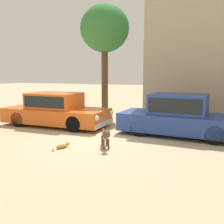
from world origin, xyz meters
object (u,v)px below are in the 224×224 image
(parked_sedan_second, at_px, (179,115))
(stray_dog_spotted, at_px, (106,135))
(parked_sedan_nearest, at_px, (56,110))
(acacia_tree_left, at_px, (105,30))
(stray_cat, at_px, (62,146))

(parked_sedan_second, relative_size, stray_dog_spotted, 4.74)
(parked_sedan_second, xyz_separation_m, stray_dog_spotted, (-1.81, -2.51, -0.34))
(parked_sedan_nearest, height_order, parked_sedan_second, parked_sedan_second)
(acacia_tree_left, bearing_deg, stray_dog_spotted, -66.01)
(stray_cat, bearing_deg, acacia_tree_left, 30.84)
(stray_dog_spotted, bearing_deg, acacia_tree_left, 173.02)
(parked_sedan_nearest, relative_size, stray_dog_spotted, 4.94)
(acacia_tree_left, bearing_deg, parked_sedan_nearest, -109.47)
(stray_dog_spotted, height_order, stray_cat, stray_dog_spotted)
(parked_sedan_nearest, xyz_separation_m, stray_cat, (2.14, -2.78, -0.63))
(stray_cat, relative_size, acacia_tree_left, 0.11)
(stray_cat, height_order, acacia_tree_left, acacia_tree_left)
(stray_dog_spotted, relative_size, acacia_tree_left, 0.17)
(parked_sedan_second, bearing_deg, stray_dog_spotted, -122.41)
(stray_dog_spotted, relative_size, stray_cat, 1.50)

